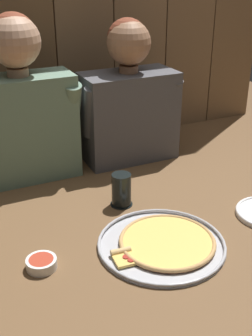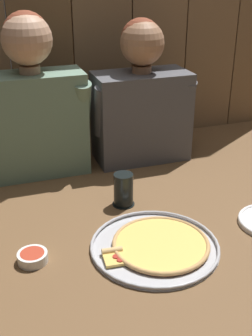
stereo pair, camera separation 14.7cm
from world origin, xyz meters
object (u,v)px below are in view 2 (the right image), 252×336
(diner_left, at_px, (33,102))
(diner_right, at_px, (141,99))
(dipping_bowl, at_px, (33,257))
(drinking_glass, at_px, (123,190))
(pizza_tray, at_px, (157,245))

(diner_left, bearing_deg, diner_right, -0.02)
(dipping_bowl, bearing_deg, drinking_glass, 32.56)
(diner_left, distance_m, diner_right, 0.46)
(dipping_bowl, bearing_deg, pizza_tray, -8.43)
(pizza_tray, height_order, diner_right, diner_right)
(dipping_bowl, relative_size, diner_right, 0.15)
(pizza_tray, xyz_separation_m, drinking_glass, (-0.01, 0.29, 0.05))
(pizza_tray, relative_size, diner_right, 0.67)
(diner_right, bearing_deg, dipping_bowl, -133.26)
(drinking_glass, bearing_deg, diner_left, 123.74)
(pizza_tray, height_order, diner_left, diner_left)
(pizza_tray, xyz_separation_m, diner_left, (-0.26, 0.66, 0.29))
(dipping_bowl, xyz_separation_m, diner_left, (0.11, 0.60, 0.29))
(diner_left, bearing_deg, pizza_tray, -68.27)
(pizza_tray, xyz_separation_m, diner_right, (0.19, 0.66, 0.26))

